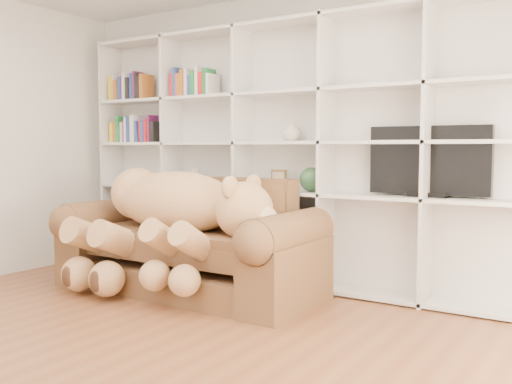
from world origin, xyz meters
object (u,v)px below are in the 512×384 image
Objects in this scene: sofa at (191,249)px; gift_box at (261,291)px; teddy_bear at (170,214)px; tv at (429,162)px.

sofa is 0.85m from gift_box.
teddy_bear is (-0.06, -0.20, 0.32)m from sofa.
teddy_bear is 1.03m from gift_box.
gift_box is 1.68m from tv.
gift_box is 0.34× the size of tv.
sofa is 2.14m from tv.
tv is (1.86, 0.71, 0.77)m from sofa.
sofa is 1.30× the size of teddy_bear.
tv is (1.06, 0.82, 1.01)m from gift_box.
teddy_bear reaches higher than sofa.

